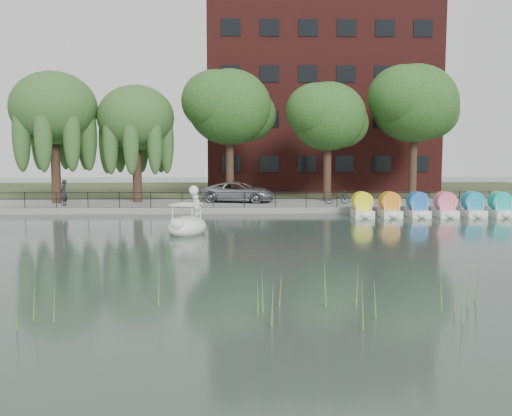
{
  "coord_description": "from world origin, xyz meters",
  "views": [
    {
      "loc": [
        -0.26,
        -23.28,
        4.15
      ],
      "look_at": [
        0.5,
        4.0,
        1.3
      ],
      "focal_mm": 40.0,
      "sensor_mm": 36.0,
      "label": 1
    }
  ],
  "objects_px": {
    "bicycle": "(337,197)",
    "swan_boat": "(188,223)",
    "pedestrian": "(64,191)",
    "minivan": "(239,191)"
  },
  "relations": [
    {
      "from": "bicycle",
      "to": "swan_boat",
      "type": "distance_m",
      "value": 13.99
    },
    {
      "from": "pedestrian",
      "to": "bicycle",
      "type": "bearing_deg",
      "value": 96.22
    },
    {
      "from": "pedestrian",
      "to": "swan_boat",
      "type": "bearing_deg",
      "value": 46.42
    },
    {
      "from": "bicycle",
      "to": "swan_boat",
      "type": "relative_size",
      "value": 0.56
    },
    {
      "from": "bicycle",
      "to": "pedestrian",
      "type": "height_order",
      "value": "pedestrian"
    },
    {
      "from": "minivan",
      "to": "pedestrian",
      "type": "bearing_deg",
      "value": 113.75
    },
    {
      "from": "bicycle",
      "to": "swan_boat",
      "type": "bearing_deg",
      "value": 134.21
    },
    {
      "from": "minivan",
      "to": "bicycle",
      "type": "bearing_deg",
      "value": -91.51
    },
    {
      "from": "minivan",
      "to": "swan_boat",
      "type": "bearing_deg",
      "value": -179.52
    },
    {
      "from": "minivan",
      "to": "bicycle",
      "type": "height_order",
      "value": "minivan"
    }
  ]
}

